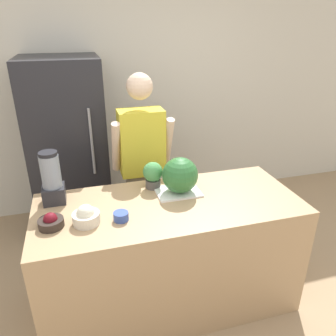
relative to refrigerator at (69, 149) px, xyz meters
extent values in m
cube|color=silver|center=(0.67, 0.41, 0.42)|extent=(8.00, 0.06, 2.60)
cube|color=tan|center=(0.67, -1.32, -0.44)|extent=(1.85, 0.79, 0.89)
cube|color=#232328|center=(0.00, 0.00, 0.00)|extent=(0.72, 0.72, 1.76)
cylinder|color=gray|center=(0.22, -0.37, 0.18)|extent=(0.02, 0.02, 0.62)
cube|color=gray|center=(0.63, -0.59, -0.48)|extent=(0.29, 0.18, 0.81)
cube|color=gold|center=(0.63, -0.59, 0.21)|extent=(0.39, 0.22, 0.57)
sphere|color=beige|center=(0.63, -0.59, 0.69)|extent=(0.22, 0.22, 0.22)
cylinder|color=beige|center=(0.40, -0.63, 0.20)|extent=(0.07, 0.23, 0.48)
cylinder|color=beige|center=(0.86, -0.63, 0.20)|extent=(0.07, 0.23, 0.48)
cube|color=white|center=(0.77, -1.19, 0.01)|extent=(0.32, 0.24, 0.01)
sphere|color=#2D6B33|center=(0.79, -1.20, 0.15)|extent=(0.26, 0.26, 0.26)
cylinder|color=#2D231E|center=(-0.11, -1.40, 0.03)|extent=(0.16, 0.16, 0.05)
sphere|color=maroon|center=(-0.11, -1.40, 0.06)|extent=(0.09, 0.09, 0.09)
cylinder|color=beige|center=(0.10, -1.42, 0.04)|extent=(0.17, 0.17, 0.07)
sphere|color=white|center=(0.10, -1.42, 0.08)|extent=(0.11, 0.11, 0.11)
cylinder|color=#334C9E|center=(0.32, -1.44, 0.03)|extent=(0.10, 0.10, 0.06)
cube|color=#28282D|center=(-0.10, -1.08, 0.07)|extent=(0.15, 0.15, 0.12)
cylinder|color=gray|center=(-0.10, -1.08, 0.24)|extent=(0.13, 0.13, 0.23)
cylinder|color=black|center=(-0.10, -1.08, 0.37)|extent=(0.12, 0.12, 0.02)
cylinder|color=#514C47|center=(0.62, -1.06, 0.04)|extent=(0.11, 0.11, 0.07)
sphere|color=#478E4C|center=(0.62, -1.06, 0.14)|extent=(0.15, 0.15, 0.15)
camera|label=1|loc=(0.12, -3.23, 1.16)|focal=35.00mm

